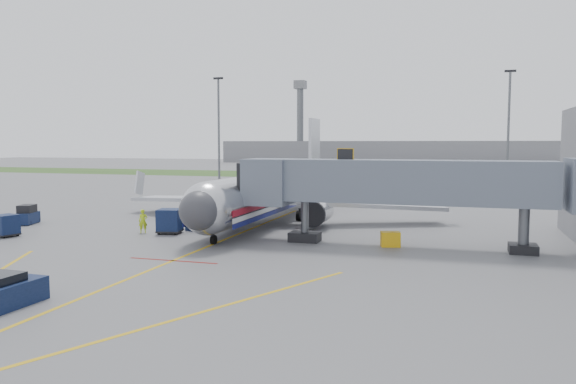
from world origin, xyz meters
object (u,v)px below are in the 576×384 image
(airliner, at_px, (273,192))
(pushback_tug, at_px, (1,293))
(belt_loader, at_px, (207,222))
(baggage_tug, at_px, (27,216))
(ramp_worker, at_px, (143,221))

(airliner, relative_size, pushback_tug, 9.87)
(belt_loader, bearing_deg, baggage_tug, -171.52)
(airliner, height_order, pushback_tug, airliner)
(ramp_worker, bearing_deg, baggage_tug, 141.77)
(belt_loader, bearing_deg, pushback_tug, -87.21)
(airliner, relative_size, ramp_worker, 18.51)
(ramp_worker, bearing_deg, pushback_tug, -107.92)
(pushback_tug, xyz_separation_m, belt_loader, (-1.16, 23.73, -0.07))
(airliner, xyz_separation_m, belt_loader, (-3.69, -6.51, -2.09))
(ramp_worker, bearing_deg, belt_loader, 12.56)
(airliner, bearing_deg, baggage_tug, -156.12)
(pushback_tug, distance_m, ramp_worker, 20.53)
(baggage_tug, xyz_separation_m, ramp_worker, (12.71, -1.36, 0.19))
(airliner, bearing_deg, pushback_tug, -94.79)
(baggage_tug, height_order, belt_loader, belt_loader)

